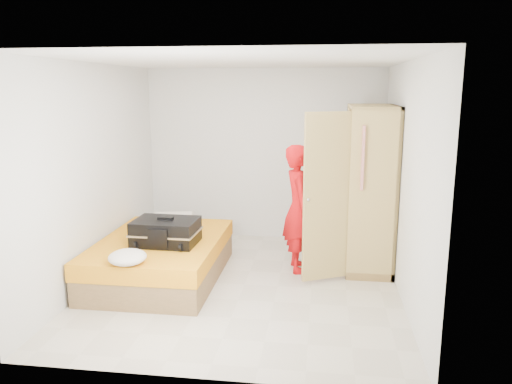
# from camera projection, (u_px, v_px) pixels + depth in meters

# --- Properties ---
(room) EXTENTS (4.00, 4.02, 2.60)m
(room) POSITION_uv_depth(u_px,v_px,m) (244.00, 178.00, 5.71)
(room) COLOR beige
(room) RESTS_ON ground
(bed) EXTENTS (1.42, 2.02, 0.50)m
(bed) POSITION_uv_depth(u_px,v_px,m) (161.00, 258.00, 6.15)
(bed) COLOR olive
(bed) RESTS_ON ground
(wardrobe) EXTENTS (1.11, 1.45, 2.10)m
(wardrobe) POSITION_uv_depth(u_px,v_px,m) (366.00, 192.00, 6.40)
(wardrobe) COLOR tan
(wardrobe) RESTS_ON ground
(person) EXTENTS (0.51, 0.66, 1.62)m
(person) POSITION_uv_depth(u_px,v_px,m) (299.00, 208.00, 6.32)
(person) COLOR red
(person) RESTS_ON ground
(suitcase) EXTENTS (0.77, 0.59, 0.32)m
(suitcase) POSITION_uv_depth(u_px,v_px,m) (166.00, 232.00, 5.89)
(suitcase) COLOR black
(suitcase) RESTS_ON bed
(round_cushion) EXTENTS (0.40, 0.40, 0.15)m
(round_cushion) POSITION_uv_depth(u_px,v_px,m) (127.00, 257.00, 5.21)
(round_cushion) COLOR white
(round_cushion) RESTS_ON bed
(pillow) EXTENTS (0.57, 0.38, 0.10)m
(pillow) POSITION_uv_depth(u_px,v_px,m) (173.00, 217.00, 6.92)
(pillow) COLOR white
(pillow) RESTS_ON bed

